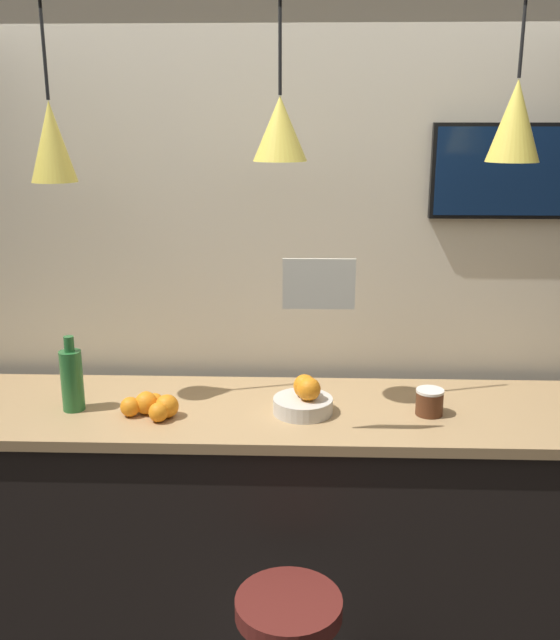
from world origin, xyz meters
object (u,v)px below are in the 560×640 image
object	(u,v)px
spread_jar	(429,402)
mounted_tv	(530,171)
fruit_bowl	(304,398)
juice_bottle	(72,379)

from	to	relation	value
spread_jar	mounted_tv	distance (m)	1.02
fruit_bowl	spread_jar	xyz separation A→B (m)	(0.47, 0.00, -0.01)
fruit_bowl	spread_jar	size ratio (longest dim) A/B	2.17
fruit_bowl	mounted_tv	bearing A→B (deg)	25.96
spread_jar	mounted_tv	bearing A→B (deg)	45.68
fruit_bowl	juice_bottle	bearing A→B (deg)	179.99
fruit_bowl	juice_bottle	size ratio (longest dim) A/B	0.77
fruit_bowl	spread_jar	bearing A→B (deg)	0.01
spread_jar	juice_bottle	bearing A→B (deg)	180.00
juice_bottle	spread_jar	distance (m)	1.35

